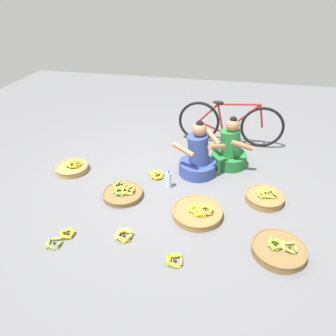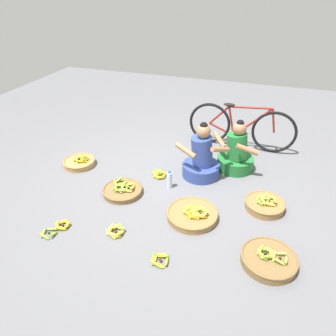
# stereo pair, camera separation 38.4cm
# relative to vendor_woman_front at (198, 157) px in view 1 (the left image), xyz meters

# --- Properties ---
(ground_plane) EXTENTS (10.00, 10.00, 0.00)m
(ground_plane) POSITION_rel_vendor_woman_front_xyz_m (-0.32, -0.30, -0.26)
(ground_plane) COLOR slate
(vendor_woman_front) EXTENTS (0.70, 0.55, 0.81)m
(vendor_woman_front) POSITION_rel_vendor_woman_front_xyz_m (0.00, 0.00, 0.00)
(vendor_woman_front) COLOR #334793
(vendor_woman_front) RESTS_ON ground
(vendor_woman_behind) EXTENTS (0.68, 0.52, 0.76)m
(vendor_woman_behind) POSITION_rel_vendor_woman_front_xyz_m (0.43, 0.34, -0.02)
(vendor_woman_behind) COLOR #237233
(vendor_woman_behind) RESTS_ON ground
(bicycle_leaning) EXTENTS (1.70, 0.10, 0.73)m
(bicycle_leaning) POSITION_rel_vendor_woman_front_xyz_m (0.39, 1.04, 0.10)
(bicycle_leaning) COLOR black
(bicycle_leaning) RESTS_ON ground
(banana_basket_front_right) EXTENTS (0.51, 0.51, 0.15)m
(banana_basket_front_right) POSITION_rel_vendor_woman_front_xyz_m (-0.86, -0.73, -0.21)
(banana_basket_front_right) COLOR brown
(banana_basket_front_right) RESTS_ON ground
(banana_basket_front_left) EXTENTS (0.59, 0.59, 0.16)m
(banana_basket_front_left) POSITION_rel_vendor_woman_front_xyz_m (0.12, -0.91, -0.21)
(banana_basket_front_left) COLOR olive
(banana_basket_front_left) RESTS_ON ground
(banana_basket_near_vendor) EXTENTS (0.55, 0.55, 0.16)m
(banana_basket_near_vendor) POSITION_rel_vendor_woman_front_xyz_m (0.99, -1.33, -0.20)
(banana_basket_near_vendor) COLOR brown
(banana_basket_near_vendor) RESTS_ON ground
(banana_basket_near_bicycle) EXTENTS (0.48, 0.48, 0.17)m
(banana_basket_near_bicycle) POSITION_rel_vendor_woman_front_xyz_m (0.90, -0.47, -0.20)
(banana_basket_near_bicycle) COLOR olive
(banana_basket_near_bicycle) RESTS_ON ground
(banana_basket_mid_right) EXTENTS (0.46, 0.46, 0.16)m
(banana_basket_mid_right) POSITION_rel_vendor_woman_front_xyz_m (-1.77, -0.30, -0.21)
(banana_basket_mid_right) COLOR #A87F47
(banana_basket_mid_right) RESTS_ON ground
(loose_bananas_front_center) EXTENTS (0.25, 0.25, 0.09)m
(loose_bananas_front_center) POSITION_rel_vendor_woman_front_xyz_m (-0.56, -0.20, -0.23)
(loose_bananas_front_center) COLOR yellow
(loose_bananas_front_center) RESTS_ON ground
(loose_bananas_mid_left) EXTENTS (0.25, 0.34, 0.08)m
(loose_bananas_mid_left) POSITION_rel_vendor_woman_front_xyz_m (-1.25, -1.58, -0.23)
(loose_bananas_mid_left) COLOR #8CAD38
(loose_bananas_mid_left) RESTS_ON ground
(loose_bananas_back_center) EXTENTS (0.19, 0.20, 0.07)m
(loose_bananas_back_center) POSITION_rel_vendor_woman_front_xyz_m (-0.02, -1.65, -0.24)
(loose_bananas_back_center) COLOR gold
(loose_bananas_back_center) RESTS_ON ground
(loose_bananas_back_right) EXTENTS (0.22, 0.22, 0.10)m
(loose_bananas_back_right) POSITION_rel_vendor_woman_front_xyz_m (-0.61, -1.43, -0.22)
(loose_bananas_back_right) COLOR yellow
(loose_bananas_back_right) RESTS_ON ground
(water_bottle) EXTENTS (0.07, 0.07, 0.25)m
(water_bottle) POSITION_rel_vendor_woman_front_xyz_m (-0.33, -0.42, -0.14)
(water_bottle) COLOR silver
(water_bottle) RESTS_ON ground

